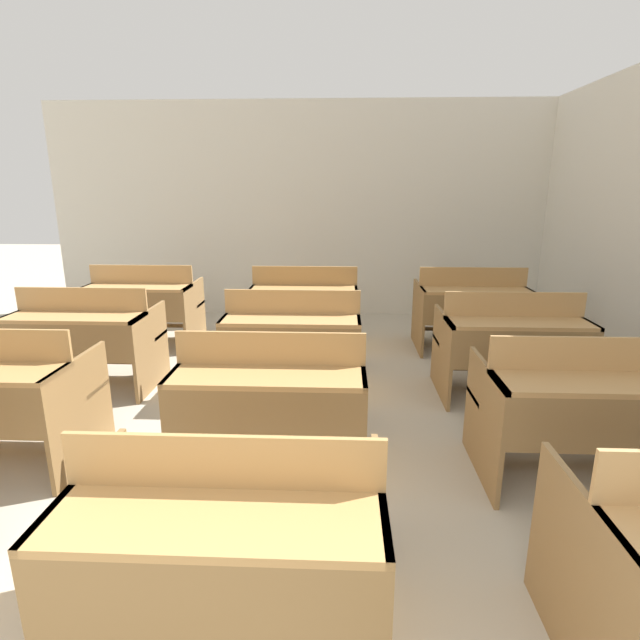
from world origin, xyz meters
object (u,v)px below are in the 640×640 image
bench_second_right (581,408)px  bench_third_left (86,337)px  bench_front_center (228,544)px  bench_third_center (293,340)px  bench_back_left (144,304)px  bench_back_center (305,306)px  bench_second_center (272,401)px  bench_back_right (471,307)px  bench_third_right (510,343)px

bench_second_right → bench_third_left: (-3.57, 1.25, 0.00)m
bench_front_center → bench_third_center: same height
bench_back_left → bench_back_center: 1.76m
bench_back_center → bench_third_left: bearing=-145.7°
bench_back_center → bench_back_left: bearing=179.7°
bench_third_left → bench_third_center: size_ratio=1.00×
bench_second_center → bench_back_center: same height
bench_front_center → bench_third_center: 2.45m
bench_front_center → bench_second_center: (-0.02, 1.24, 0.00)m
bench_third_center → bench_back_right: bearing=35.0°
bench_back_right → bench_second_right: bearing=-89.3°
bench_third_center → bench_front_center: bearing=-89.8°
bench_second_center → bench_back_left: size_ratio=1.00×
bench_second_center → bench_back_left: (-1.74, 2.45, 0.00)m
bench_third_center → bench_third_right: 1.78m
bench_third_left → bench_third_center: (1.77, -0.02, 0.00)m
bench_second_right → bench_third_right: same height
bench_back_left → bench_back_center: (1.76, -0.01, 0.00)m
bench_second_center → bench_second_right: 1.81m
bench_second_right → bench_third_right: bearing=90.7°
bench_third_right → bench_back_left: size_ratio=1.00×
bench_third_left → bench_second_right: bearing=-19.3°
bench_third_right → bench_back_right: (-0.01, 1.25, 0.00)m
bench_second_right → bench_back_left: (-3.55, 2.47, 0.00)m
bench_front_center → bench_back_right: (1.76, 3.69, 0.00)m
bench_back_left → bench_back_right: (3.52, -0.00, 0.00)m
bench_front_center → bench_third_center: bearing=90.2°
bench_back_right → bench_third_left: bearing=-160.9°
bench_third_left → bench_front_center: bearing=-54.2°
bench_third_right → bench_back_center: 2.17m
bench_back_left → bench_second_center: bearing=-54.6°
bench_second_center → bench_back_center: (0.02, 2.44, 0.00)m
bench_third_center → bench_back_center: same height
bench_second_right → bench_back_center: bearing=126.0°
bench_third_left → bench_back_right: same height
bench_back_right → bench_back_center: bearing=-179.7°
bench_second_right → bench_third_center: (-1.80, 1.23, 0.00)m
bench_front_center → bench_second_center: size_ratio=1.00×
bench_third_left → bench_third_right: size_ratio=1.00×
bench_third_left → bench_back_left: same height
bench_third_right → bench_back_right: 1.25m
bench_third_center → bench_back_center: (0.01, 1.23, 0.00)m
bench_front_center → bench_third_center: (-0.01, 2.45, 0.00)m
bench_front_center → bench_second_right: size_ratio=1.00×
bench_front_center → bench_back_left: bearing=115.5°
bench_third_right → bench_back_left: 3.75m
bench_back_left → bench_back_center: same height
bench_third_right → bench_third_left: bearing=179.6°
bench_third_right → bench_back_right: size_ratio=1.00×
bench_third_left → bench_back_center: 2.16m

